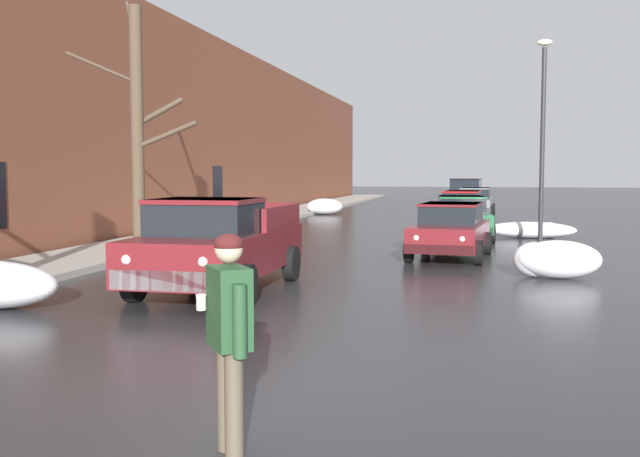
{
  "coord_description": "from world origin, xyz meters",
  "views": [
    {
      "loc": [
        3.23,
        -6.71,
        2.24
      ],
      "look_at": [
        0.31,
        6.61,
        1.17
      ],
      "focal_mm": 41.05,
      "sensor_mm": 36.0,
      "label": 1
    }
  ],
  "objects_px": {
    "pickup_truck_maroon_approaching_near_lane": "(217,244)",
    "street_lamp_post": "(543,131)",
    "bare_tree_second_along_sidewalk": "(139,130)",
    "sedan_grey_queued_behind_truck": "(475,201)",
    "sedan_green_parked_kerbside_mid": "(461,216)",
    "pedestrian_with_coffee": "(229,326)",
    "sedan_maroon_parked_kerbside_close": "(451,229)",
    "sedan_red_parked_far_down_block": "(462,207)",
    "suv_black_at_far_intersection": "(466,192)"
  },
  "relations": [
    {
      "from": "pickup_truck_maroon_approaching_near_lane",
      "to": "street_lamp_post",
      "type": "xyz_separation_m",
      "value": [
        6.58,
        10.3,
        2.57
      ]
    },
    {
      "from": "sedan_grey_queued_behind_truck",
      "to": "street_lamp_post",
      "type": "relative_size",
      "value": 0.72
    },
    {
      "from": "sedan_red_parked_far_down_block",
      "to": "street_lamp_post",
      "type": "relative_size",
      "value": 0.71
    },
    {
      "from": "pickup_truck_maroon_approaching_near_lane",
      "to": "suv_black_at_far_intersection",
      "type": "relative_size",
      "value": 1.13
    },
    {
      "from": "bare_tree_second_along_sidewalk",
      "to": "sedan_grey_queued_behind_truck",
      "type": "xyz_separation_m",
      "value": [
        7.87,
        20.85,
        -2.48
      ]
    },
    {
      "from": "bare_tree_second_along_sidewalk",
      "to": "street_lamp_post",
      "type": "relative_size",
      "value": 1.09
    },
    {
      "from": "sedan_green_parked_kerbside_mid",
      "to": "street_lamp_post",
      "type": "xyz_separation_m",
      "value": [
        2.41,
        -1.55,
        2.7
      ]
    },
    {
      "from": "sedan_grey_queued_behind_truck",
      "to": "suv_black_at_far_intersection",
      "type": "xyz_separation_m",
      "value": [
        -0.59,
        6.97,
        0.24
      ]
    },
    {
      "from": "sedan_red_parked_far_down_block",
      "to": "sedan_grey_queued_behind_truck",
      "type": "distance_m",
      "value": 6.03
    },
    {
      "from": "bare_tree_second_along_sidewalk",
      "to": "sedan_green_parked_kerbside_mid",
      "type": "relative_size",
      "value": 1.67
    },
    {
      "from": "sedan_green_parked_kerbside_mid",
      "to": "pickup_truck_maroon_approaching_near_lane",
      "type": "bearing_deg",
      "value": -109.39
    },
    {
      "from": "pickup_truck_maroon_approaching_near_lane",
      "to": "sedan_red_parked_far_down_block",
      "type": "bearing_deg",
      "value": 77.74
    },
    {
      "from": "sedan_maroon_parked_kerbside_close",
      "to": "sedan_grey_queued_behind_truck",
      "type": "relative_size",
      "value": 0.92
    },
    {
      "from": "sedan_green_parked_kerbside_mid",
      "to": "sedan_red_parked_far_down_block",
      "type": "distance_m",
      "value": 6.62
    },
    {
      "from": "sedan_red_parked_far_down_block",
      "to": "pickup_truck_maroon_approaching_near_lane",
      "type": "bearing_deg",
      "value": -102.26
    },
    {
      "from": "bare_tree_second_along_sidewalk",
      "to": "sedan_grey_queued_behind_truck",
      "type": "height_order",
      "value": "bare_tree_second_along_sidewalk"
    },
    {
      "from": "suv_black_at_far_intersection",
      "to": "pedestrian_with_coffee",
      "type": "xyz_separation_m",
      "value": [
        -1.08,
        -38.91,
        0.05
      ]
    },
    {
      "from": "pickup_truck_maroon_approaching_near_lane",
      "to": "sedan_green_parked_kerbside_mid",
      "type": "relative_size",
      "value": 1.25
    },
    {
      "from": "pickup_truck_maroon_approaching_near_lane",
      "to": "sedan_red_parked_far_down_block",
      "type": "xyz_separation_m",
      "value": [
        4.02,
        18.47,
        -0.13
      ]
    },
    {
      "from": "pedestrian_with_coffee",
      "to": "street_lamp_post",
      "type": "bearing_deg",
      "value": 78.18
    },
    {
      "from": "bare_tree_second_along_sidewalk",
      "to": "sedan_red_parked_far_down_block",
      "type": "relative_size",
      "value": 1.54
    },
    {
      "from": "sedan_red_parked_far_down_block",
      "to": "pedestrian_with_coffee",
      "type": "distance_m",
      "value": 25.95
    },
    {
      "from": "pedestrian_with_coffee",
      "to": "street_lamp_post",
      "type": "distance_m",
      "value": 18.3
    },
    {
      "from": "sedan_red_parked_far_down_block",
      "to": "bare_tree_second_along_sidewalk",
      "type": "bearing_deg",
      "value": -116.35
    },
    {
      "from": "sedan_grey_queued_behind_truck",
      "to": "street_lamp_post",
      "type": "height_order",
      "value": "street_lamp_post"
    },
    {
      "from": "sedan_grey_queued_behind_truck",
      "to": "pedestrian_with_coffee",
      "type": "xyz_separation_m",
      "value": [
        -1.67,
        -31.94,
        0.28
      ]
    },
    {
      "from": "sedan_green_parked_kerbside_mid",
      "to": "pedestrian_with_coffee",
      "type": "height_order",
      "value": "pedestrian_with_coffee"
    },
    {
      "from": "sedan_green_parked_kerbside_mid",
      "to": "sedan_grey_queued_behind_truck",
      "type": "xyz_separation_m",
      "value": [
        0.36,
        12.63,
        0.0
      ]
    },
    {
      "from": "sedan_red_parked_far_down_block",
      "to": "pedestrian_with_coffee",
      "type": "xyz_separation_m",
      "value": [
        -1.15,
        -25.93,
        0.28
      ]
    },
    {
      "from": "sedan_green_parked_kerbside_mid",
      "to": "suv_black_at_far_intersection",
      "type": "xyz_separation_m",
      "value": [
        -0.23,
        19.6,
        0.24
      ]
    },
    {
      "from": "sedan_maroon_parked_kerbside_close",
      "to": "pedestrian_with_coffee",
      "type": "height_order",
      "value": "pedestrian_with_coffee"
    },
    {
      "from": "pedestrian_with_coffee",
      "to": "street_lamp_post",
      "type": "height_order",
      "value": "street_lamp_post"
    },
    {
      "from": "sedan_green_parked_kerbside_mid",
      "to": "sedan_red_parked_far_down_block",
      "type": "xyz_separation_m",
      "value": [
        -0.16,
        6.62,
        0.0
      ]
    },
    {
      "from": "bare_tree_second_along_sidewalk",
      "to": "street_lamp_post",
      "type": "xyz_separation_m",
      "value": [
        9.92,
        6.67,
        0.22
      ]
    },
    {
      "from": "sedan_maroon_parked_kerbside_close",
      "to": "pedestrian_with_coffee",
      "type": "distance_m",
      "value": 13.81
    },
    {
      "from": "sedan_red_parked_far_down_block",
      "to": "sedan_maroon_parked_kerbside_close",
      "type": "bearing_deg",
      "value": -89.88
    },
    {
      "from": "bare_tree_second_along_sidewalk",
      "to": "pedestrian_with_coffee",
      "type": "relative_size",
      "value": 3.81
    },
    {
      "from": "sedan_grey_queued_behind_truck",
      "to": "sedan_green_parked_kerbside_mid",
      "type": "bearing_deg",
      "value": -91.65
    },
    {
      "from": "bare_tree_second_along_sidewalk",
      "to": "sedan_red_parked_far_down_block",
      "type": "bearing_deg",
      "value": 63.65
    },
    {
      "from": "sedan_red_parked_far_down_block",
      "to": "suv_black_at_far_intersection",
      "type": "bearing_deg",
      "value": 90.32
    },
    {
      "from": "bare_tree_second_along_sidewalk",
      "to": "suv_black_at_far_intersection",
      "type": "relative_size",
      "value": 1.51
    },
    {
      "from": "pickup_truck_maroon_approaching_near_lane",
      "to": "sedan_maroon_parked_kerbside_close",
      "type": "relative_size",
      "value": 1.23
    },
    {
      "from": "bare_tree_second_along_sidewalk",
      "to": "sedan_maroon_parked_kerbside_close",
      "type": "distance_m",
      "value": 8.23
    },
    {
      "from": "suv_black_at_far_intersection",
      "to": "pedestrian_with_coffee",
      "type": "height_order",
      "value": "suv_black_at_far_intersection"
    },
    {
      "from": "bare_tree_second_along_sidewalk",
      "to": "pickup_truck_maroon_approaching_near_lane",
      "type": "distance_m",
      "value": 5.46
    },
    {
      "from": "suv_black_at_far_intersection",
      "to": "street_lamp_post",
      "type": "bearing_deg",
      "value": -82.88
    },
    {
      "from": "sedan_maroon_parked_kerbside_close",
      "to": "suv_black_at_far_intersection",
      "type": "xyz_separation_m",
      "value": [
        -0.1,
        25.15,
        0.24
      ]
    },
    {
      "from": "sedan_grey_queued_behind_truck",
      "to": "street_lamp_post",
      "type": "bearing_deg",
      "value": -81.78
    },
    {
      "from": "pickup_truck_maroon_approaching_near_lane",
      "to": "street_lamp_post",
      "type": "relative_size",
      "value": 0.81
    },
    {
      "from": "pickup_truck_maroon_approaching_near_lane",
      "to": "sedan_maroon_parked_kerbside_close",
      "type": "bearing_deg",
      "value": 57.34
    }
  ]
}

